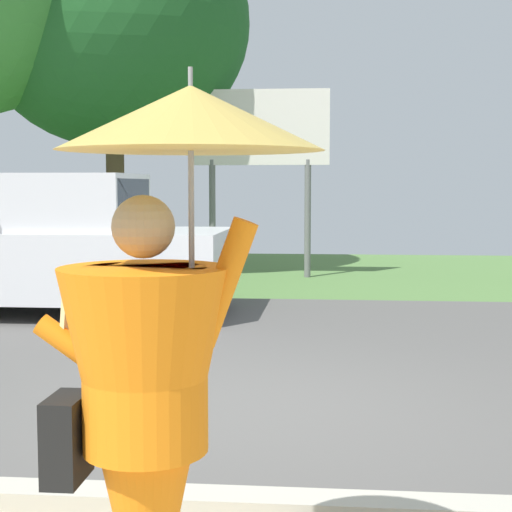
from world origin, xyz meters
TOP-DOWN VIEW (x-y plane):
  - ground_plane at (0.00, 2.95)m, footprint 40.00×22.00m
  - monk_pedestrian at (0.10, -3.39)m, footprint 1.03×0.91m
  - pickup_truck at (-3.28, 4.36)m, footprint 5.20×2.28m
  - roadside_billboard at (-0.66, 8.95)m, footprint 2.60×0.12m
  - tree_center_back at (-3.60, 9.57)m, footprint 5.35×5.35m

SIDE VIEW (x-z plane):
  - ground_plane at x=0.00m, z-range -0.15..0.05m
  - pickup_truck at x=-3.28m, z-range -0.07..1.81m
  - monk_pedestrian at x=0.10m, z-range 0.00..2.13m
  - roadside_billboard at x=-0.66m, z-range 0.80..4.30m
  - tree_center_back at x=-3.60m, z-range 1.21..8.53m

